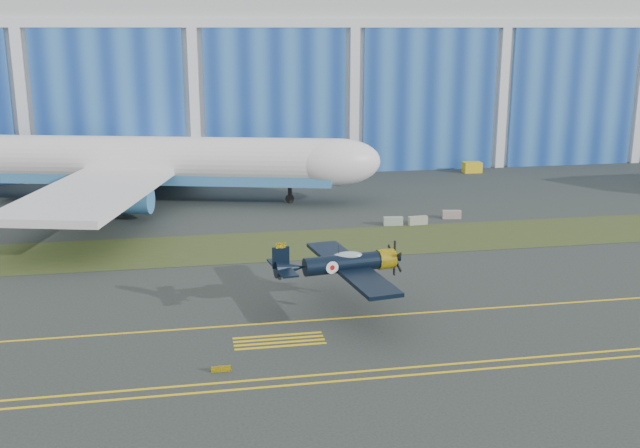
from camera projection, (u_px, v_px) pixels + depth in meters
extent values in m
plane|color=#2F3633|center=(489.00, 284.00, 60.00)|extent=(260.00, 260.00, 0.00)
cube|color=#475128|center=(433.00, 238.00, 73.32)|extent=(260.00, 10.00, 0.02)
cube|color=silver|center=(324.00, 59.00, 124.72)|extent=(220.00, 45.00, 30.00)
cube|color=#1B4299|center=(354.00, 102.00, 104.29)|extent=(220.00, 0.60, 20.00)
cube|color=silver|center=(355.00, 23.00, 101.55)|extent=(220.00, 0.70, 1.20)
cube|color=yellow|center=(515.00, 306.00, 55.24)|extent=(200.00, 0.20, 0.02)
cube|color=yellow|center=(581.00, 361.00, 46.20)|extent=(80.00, 0.20, 0.02)
cube|color=yellow|center=(573.00, 354.00, 47.15)|extent=(80.00, 0.20, 0.02)
cube|color=yellow|center=(221.00, 369.00, 44.73)|extent=(1.20, 0.15, 0.35)
cube|color=silver|center=(294.00, 171.00, 100.68)|extent=(6.23, 2.54, 2.69)
cube|color=gold|center=(472.00, 167.00, 106.40)|extent=(2.58, 1.66, 1.48)
cube|color=#8A9C95|center=(393.00, 221.00, 77.86)|extent=(2.05, 0.80, 0.90)
cube|color=gray|center=(418.00, 221.00, 78.12)|extent=(2.04, 0.76, 0.90)
cube|color=gray|center=(452.00, 215.00, 80.64)|extent=(2.07, 0.94, 0.90)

